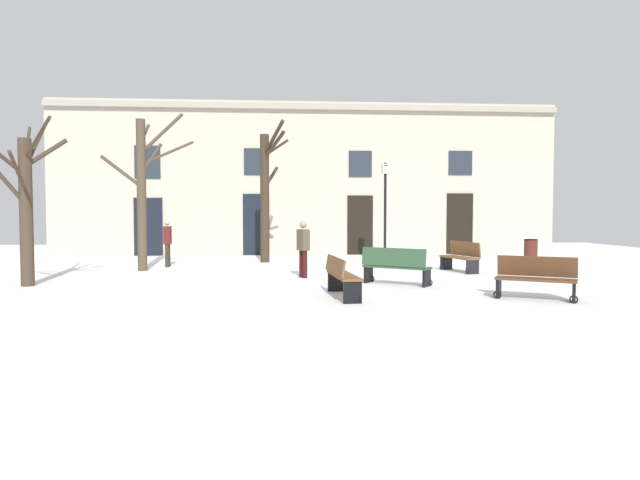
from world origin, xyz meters
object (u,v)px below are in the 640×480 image
object	(u,v)px
streetlamp	(385,201)
person_by_shop_door	(168,241)
tree_right_of_center	(143,188)
bench_facing_shops	(461,257)
litter_bin	(531,252)
bench_near_center_tree	(341,275)
tree_foreground	(26,201)
person_strolling	(303,247)
bench_back_to_back_left	(396,266)
bench_by_litter_bin	(536,278)
tree_near_facade	(266,192)

from	to	relation	value
streetlamp	person_by_shop_door	size ratio (longest dim) A/B	2.30
tree_right_of_center	bench_facing_shops	xyz separation A→B (m)	(9.75, -1.05, -2.11)
litter_bin	bench_near_center_tree	size ratio (longest dim) A/B	0.46
tree_right_of_center	streetlamp	world-z (taller)	tree_right_of_center
tree_foreground	person_strolling	bearing A→B (deg)	10.39
tree_right_of_center	bench_back_to_back_left	world-z (taller)	tree_right_of_center
streetlamp	litter_bin	bearing A→B (deg)	-20.83
bench_near_center_tree	bench_by_litter_bin	xyz separation A→B (m)	(4.00, -0.61, -0.03)
person_strolling	person_by_shop_door	world-z (taller)	person_by_shop_door
tree_near_facade	streetlamp	distance (m)	4.37
tree_foreground	bench_by_litter_bin	world-z (taller)	tree_foreground
bench_by_litter_bin	bench_back_to_back_left	bearing A→B (deg)	163.38
tree_right_of_center	person_by_shop_door	size ratio (longest dim) A/B	3.09
tree_foreground	streetlamp	world-z (taller)	tree_foreground
bench_back_to_back_left	streetlamp	bearing A→B (deg)	-62.67
streetlamp	person_by_shop_door	world-z (taller)	streetlamp
tree_foreground	litter_bin	bearing A→B (deg)	16.44
bench_by_litter_bin	person_strolling	size ratio (longest dim) A/B	1.03
bench_facing_shops	bench_near_center_tree	distance (m)	6.48
bench_facing_shops	person_strolling	xyz separation A→B (m)	(-4.88, -1.25, 0.41)
litter_bin	bench_facing_shops	size ratio (longest dim) A/B	0.55
bench_by_litter_bin	bench_back_to_back_left	xyz separation A→B (m)	(-2.41, 2.56, 0.02)
tree_right_of_center	person_strolling	size ratio (longest dim) A/B	3.10
tree_near_facade	streetlamp	bearing A→B (deg)	-1.35
tree_foreground	streetlamp	distance (m)	11.82
streetlamp	bench_facing_shops	size ratio (longest dim) A/B	2.23
bench_by_litter_bin	bench_back_to_back_left	world-z (taller)	bench_back_to_back_left
person_by_shop_door	person_strolling	bearing A→B (deg)	-130.01
streetlamp	litter_bin	xyz separation A→B (m)	(4.71, -1.79, -1.79)
streetlamp	bench_by_litter_bin	world-z (taller)	streetlamp
tree_foreground	streetlamp	bearing A→B (deg)	31.41
litter_bin	bench_by_litter_bin	world-z (taller)	litter_bin
bench_facing_shops	litter_bin	bearing A→B (deg)	106.24
litter_bin	bench_near_center_tree	xyz separation A→B (m)	(-7.31, -6.76, 0.02)
litter_bin	bench_near_center_tree	world-z (taller)	litter_bin
tree_foreground	tree_near_facade	distance (m)	8.50
tree_near_facade	bench_by_litter_bin	bearing A→B (deg)	-58.10
tree_foreground	tree_right_of_center	xyz separation A→B (m)	(1.98, 3.56, 0.47)
litter_bin	person_by_shop_door	distance (m)	12.34
bench_facing_shops	bench_by_litter_bin	size ratio (longest dim) A/B	1.01
tree_near_facade	person_strolling	bearing A→B (deg)	-77.36
bench_near_center_tree	tree_right_of_center	bearing A→B (deg)	38.04
tree_right_of_center	person_by_shop_door	distance (m)	2.16
person_strolling	streetlamp	bearing A→B (deg)	120.58
litter_bin	bench_back_to_back_left	world-z (taller)	bench_back_to_back_left
person_by_shop_door	litter_bin	bearing A→B (deg)	-92.99
litter_bin	person_by_shop_door	bearing A→B (deg)	177.97
tree_near_facade	bench_near_center_tree	world-z (taller)	tree_near_facade
litter_bin	bench_back_to_back_left	xyz separation A→B (m)	(-5.71, -4.82, 0.01)
tree_near_facade	bench_facing_shops	size ratio (longest dim) A/B	3.02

